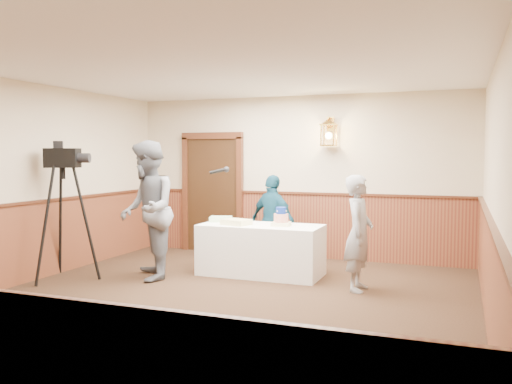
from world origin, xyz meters
TOP-DOWN VIEW (x-y plane):
  - ground at (0.00, 0.00)m, footprint 7.00×7.00m
  - room_shell at (-0.05, 0.45)m, footprint 6.02×7.02m
  - display_table at (-0.08, 1.90)m, footprint 1.80×0.80m
  - tiered_cake at (0.24, 1.91)m, footprint 0.30×0.30m
  - sheet_cake_yellow at (-0.42, 1.78)m, footprint 0.45×0.38m
  - sheet_cake_green at (-0.80, 2.05)m, footprint 0.39×0.35m
  - interviewer at (-1.49, 1.06)m, footprint 1.63×1.22m
  - baker at (1.45, 1.49)m, footprint 0.37×0.56m
  - assistant_p at (-0.13, 2.59)m, footprint 0.93×0.66m
  - tv_camera_rig at (-2.60, 0.63)m, footprint 0.73×0.69m

SIDE VIEW (x-z plane):
  - ground at x=0.00m, z-range 0.00..0.00m
  - display_table at x=-0.08m, z-range 0.00..0.75m
  - assistant_p at x=-0.13m, z-range 0.00..1.47m
  - baker at x=1.45m, z-range 0.00..1.53m
  - sheet_cake_green at x=-0.80m, z-range 0.75..0.83m
  - sheet_cake_yellow at x=-0.42m, z-range 0.75..0.83m
  - tv_camera_rig at x=-2.60m, z-range -0.10..1.78m
  - tiered_cake at x=0.24m, z-range 0.72..0.99m
  - interviewer at x=-1.49m, z-range 0.00..1.99m
  - room_shell at x=-0.05m, z-range 0.12..2.93m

